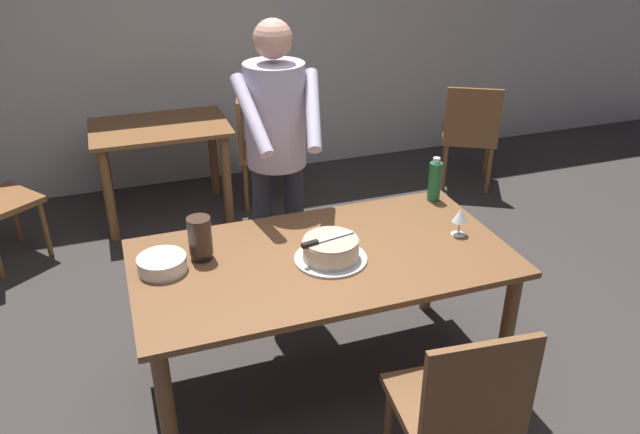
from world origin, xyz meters
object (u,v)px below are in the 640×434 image
Objects in this scene: chair_near_side at (459,407)px; background_table at (161,146)px; wine_glass_near at (460,216)px; plate_stack at (162,264)px; water_bottle at (435,181)px; main_dining_table at (322,273)px; background_chair_0 at (470,132)px; person_cutting_cake at (277,143)px; cake_knife at (317,242)px; hurricane_lamp at (200,238)px; background_chair_2 at (258,145)px; cake_on_platter at (331,250)px.

background_table is (-0.78, 3.02, 0.09)m from chair_near_side.
chair_near_side reaches higher than wine_glass_near.
plate_stack reaches higher than background_table.
water_bottle is 2.25m from background_table.
plate_stack reaches higher than main_dining_table.
chair_near_side and background_chair_0 have the same top height.
person_cutting_cake is 1.91× the size of chair_near_side.
person_cutting_cake is 2.40m from background_chair_0.
hurricane_lamp is at bearing 155.42° from cake_knife.
cake_knife is at bearing 111.76° from chair_near_side.
background_chair_2 is (0.25, 1.51, -0.58)m from person_cutting_cake.
person_cutting_cake is (-0.05, 0.73, 0.27)m from cake_on_platter.
wine_glass_near is at bearing -8.86° from hurricane_lamp.
water_bottle is at bearing -21.16° from person_cutting_cake.
wine_glass_near is at bearing -123.42° from background_chair_0.
chair_near_side is at bearing -118.57° from wine_glass_near.
background_chair_2 is at bearing 80.60° from person_cutting_cake.
background_chair_2 is (0.23, 2.18, -0.16)m from main_dining_table.
person_cutting_cake is at bearing 44.93° from hurricane_lamp.
hurricane_lamp is at bearing -171.20° from water_bottle.
person_cutting_cake is (-0.80, 0.31, 0.21)m from water_bottle.
hurricane_lamp is at bearing 171.14° from wine_glass_near.
background_chair_0 is at bearing -9.62° from background_chair_2.
background_chair_0 is (1.97, 1.89, -0.16)m from main_dining_table.
main_dining_table is at bearing 53.26° from cake_knife.
main_dining_table is at bearing -76.78° from background_table.
cake_knife is 0.93m from water_bottle.
chair_near_side is 3.22m from background_chair_0.
background_chair_2 is (0.74, 0.00, -0.09)m from background_table.
cake_on_platter is 0.78m from person_cutting_cake.
cake_knife is at bearing -91.95° from person_cutting_cake.
chair_near_side reaches higher than main_dining_table.
wine_glass_near is 0.58× the size of water_bottle.
wine_glass_near is (0.68, 0.02, 0.05)m from cake_on_platter.
plate_stack is (-0.68, 0.18, -0.08)m from cake_knife.
hurricane_lamp is 3.07m from background_chair_0.
hurricane_lamp is (-1.32, -0.20, -0.01)m from water_bottle.
main_dining_table is at bearing 116.12° from cake_on_platter.
chair_near_side is (-0.44, -0.81, -0.36)m from wine_glass_near.
chair_near_side is (0.99, -0.96, -0.29)m from plate_stack.
cake_on_platter is 0.34× the size of background_table.
chair_near_side is at bearing -68.24° from cake_knife.
hurricane_lamp is (-1.24, 0.19, 0.00)m from wine_glass_near.
water_bottle is (0.76, 0.41, 0.06)m from cake_on_platter.
cake_knife is 2.83m from background_chair_0.
background_chair_2 is at bearing 170.38° from background_chair_0.
chair_near_side is at bearing -75.58° from background_table.
wine_glass_near is at bearing -5.82° from plate_stack.
water_bottle is 0.15× the size of person_cutting_cake.
hurricane_lamp is at bearing -145.50° from background_chair_0.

